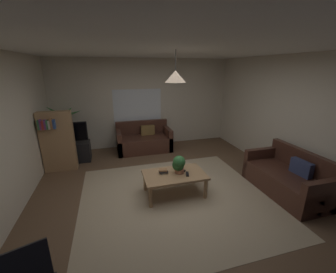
{
  "coord_description": "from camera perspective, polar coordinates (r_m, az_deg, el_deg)",
  "views": [
    {
      "loc": [
        -1.06,
        -3.44,
        2.3
      ],
      "look_at": [
        0.0,
        0.3,
        1.05
      ],
      "focal_mm": 22.74,
      "sensor_mm": 36.0,
      "label": 1
    }
  ],
  "objects": [
    {
      "name": "coffee_table",
      "position": [
        4.05,
        1.75,
        -10.75
      ],
      "size": [
        1.15,
        0.68,
        0.43
      ],
      "color": "#A87F56",
      "rests_on": "ground"
    },
    {
      "name": "remote_on_table_0",
      "position": [
        4.01,
        5.23,
        -9.97
      ],
      "size": [
        0.1,
        0.17,
        0.02
      ],
      "primitive_type": "cube",
      "rotation": [
        0.0,
        0.0,
        5.98
      ],
      "color": "black",
      "rests_on": "coffee_table"
    },
    {
      "name": "tv",
      "position": [
        5.82,
        -25.01,
        0.93
      ],
      "size": [
        0.87,
        0.16,
        0.54
      ],
      "color": "black",
      "rests_on": "tv_stand"
    },
    {
      "name": "couch_under_window",
      "position": [
        6.24,
        -6.46,
        -1.22
      ],
      "size": [
        1.53,
        0.81,
        0.82
      ],
      "color": "#47281E",
      "rests_on": "ground"
    },
    {
      "name": "floor",
      "position": [
        4.28,
        1.13,
        -14.86
      ],
      "size": [
        5.21,
        5.71,
        0.02
      ],
      "primitive_type": "cube",
      "color": "brown",
      "rests_on": "ground"
    },
    {
      "name": "couch_right_side",
      "position": [
        4.74,
        29.39,
        -9.94
      ],
      "size": [
        0.81,
        1.56,
        0.82
      ],
      "rotation": [
        0.0,
        0.0,
        -1.57
      ],
      "color": "#47281E",
      "rests_on": "ground"
    },
    {
      "name": "tv_stand",
      "position": [
        6.0,
        -24.33,
        -3.82
      ],
      "size": [
        0.9,
        0.44,
        0.5
      ],
      "primitive_type": "cube",
      "color": "black",
      "rests_on": "ground"
    },
    {
      "name": "remote_on_table_1",
      "position": [
        4.13,
        3.57,
        -9.05
      ],
      "size": [
        0.16,
        0.13,
        0.02
      ],
      "primitive_type": "cube",
      "rotation": [
        0.0,
        0.0,
        4.08
      ],
      "color": "black",
      "rests_on": "coffee_table"
    },
    {
      "name": "potted_palm_corner",
      "position": [
        6.41,
        -25.55,
        0.92
      ],
      "size": [
        0.95,
        0.71,
        1.42
      ],
      "color": "#4C4C51",
      "rests_on": "ground"
    },
    {
      "name": "pendant_lamp",
      "position": [
        3.56,
        2.03,
        15.8
      ],
      "size": [
        0.34,
        0.34,
        0.5
      ],
      "color": "black"
    },
    {
      "name": "bookshelf_corner",
      "position": [
        5.46,
        -27.5,
        -1.09
      ],
      "size": [
        0.7,
        0.31,
        1.4
      ],
      "color": "#A87F56",
      "rests_on": "ground"
    },
    {
      "name": "book_on_table_1",
      "position": [
        4.01,
        -1.24,
        -9.38
      ],
      "size": [
        0.16,
        0.11,
        0.03
      ],
      "primitive_type": "cube",
      "rotation": [
        0.0,
        0.0,
        0.09
      ],
      "color": "black",
      "rests_on": "coffee_table"
    },
    {
      "name": "rug",
      "position": [
        4.11,
        1.97,
        -16.14
      ],
      "size": [
        3.38,
        3.14,
        0.01
      ],
      "primitive_type": "cube",
      "color": "tan",
      "rests_on": "ground"
    },
    {
      "name": "potted_plant_on_table",
      "position": [
        3.98,
        2.9,
        -7.4
      ],
      "size": [
        0.24,
        0.25,
        0.35
      ],
      "color": "#B77051",
      "rests_on": "coffee_table"
    },
    {
      "name": "wall_right",
      "position": [
        5.15,
        30.64,
        4.03
      ],
      "size": [
        0.06,
        5.71,
        2.59
      ],
      "primitive_type": "cube",
      "color": "beige",
      "rests_on": "ground"
    },
    {
      "name": "wall_back",
      "position": [
        6.5,
        -6.27,
        8.8
      ],
      "size": [
        5.33,
        0.06,
        2.59
      ],
      "primitive_type": "cube",
      "color": "beige",
      "rests_on": "ground"
    },
    {
      "name": "book_on_table_2",
      "position": [
        4.01,
        -1.31,
        -8.98
      ],
      "size": [
        0.16,
        0.14,
        0.03
      ],
      "primitive_type": "cube",
      "rotation": [
        0.0,
        0.0,
        -0.21
      ],
      "color": "#99663F",
      "rests_on": "coffee_table"
    },
    {
      "name": "ceiling",
      "position": [
        3.61,
        1.4,
        22.5
      ],
      "size": [
        5.21,
        5.71,
        0.02
      ],
      "primitive_type": "cube",
      "color": "white"
    },
    {
      "name": "book_on_table_0",
      "position": [
        4.03,
        -1.05,
        -9.65
      ],
      "size": [
        0.15,
        0.11,
        0.03
      ],
      "primitive_type": "cube",
      "rotation": [
        0.0,
        0.0,
        0.23
      ],
      "color": "beige",
      "rests_on": "coffee_table"
    },
    {
      "name": "window_pane",
      "position": [
        6.45,
        -8.14,
        7.7
      ],
      "size": [
        1.41,
        0.01,
        1.07
      ],
      "primitive_type": "cube",
      "color": "white"
    }
  ]
}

